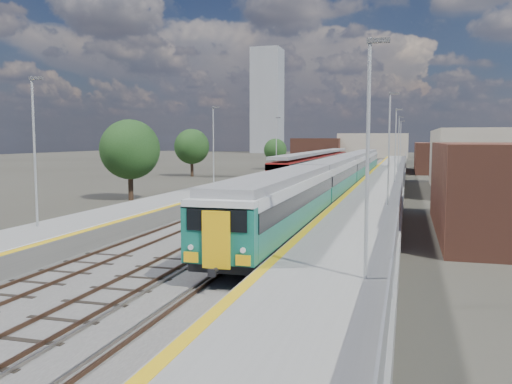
% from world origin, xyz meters
% --- Properties ---
extents(ground, '(320.00, 320.00, 0.00)m').
position_xyz_m(ground, '(0.00, 50.00, 0.00)').
color(ground, '#47443A').
rests_on(ground, ground).
extents(ballast_bed, '(10.50, 155.00, 0.06)m').
position_xyz_m(ballast_bed, '(-2.25, 52.50, 0.03)').
color(ballast_bed, '#565451').
rests_on(ballast_bed, ground).
extents(tracks, '(8.96, 160.00, 0.17)m').
position_xyz_m(tracks, '(-1.65, 54.18, 0.11)').
color(tracks, '#4C3323').
rests_on(tracks, ground).
extents(platform_right, '(4.70, 155.00, 8.52)m').
position_xyz_m(platform_right, '(5.28, 52.49, 0.54)').
color(platform_right, slate).
rests_on(platform_right, ground).
extents(platform_left, '(4.30, 155.00, 8.52)m').
position_xyz_m(platform_left, '(-9.05, 52.49, 0.52)').
color(platform_left, slate).
rests_on(platform_left, ground).
extents(buildings, '(72.00, 185.50, 40.00)m').
position_xyz_m(buildings, '(-18.12, 138.60, 10.70)').
color(buildings, brown).
rests_on(buildings, ground).
extents(green_train, '(2.77, 77.07, 3.05)m').
position_xyz_m(green_train, '(1.50, 40.83, 2.15)').
color(green_train, black).
rests_on(green_train, ground).
extents(red_train, '(2.69, 54.62, 3.40)m').
position_xyz_m(red_train, '(-5.50, 68.07, 2.01)').
color(red_train, black).
rests_on(red_train, ground).
extents(tree_a, '(5.28, 5.28, 7.15)m').
position_xyz_m(tree_a, '(-15.79, 27.91, 4.50)').
color(tree_a, '#382619').
rests_on(tree_a, ground).
extents(tree_b, '(5.07, 5.07, 6.86)m').
position_xyz_m(tree_b, '(-22.24, 57.83, 4.32)').
color(tree_b, '#382619').
rests_on(tree_b, ground).
extents(tree_c, '(4.05, 4.05, 5.49)m').
position_xyz_m(tree_c, '(-14.82, 78.48, 3.45)').
color(tree_c, '#382619').
rests_on(tree_c, ground).
extents(tree_d, '(4.05, 4.05, 5.49)m').
position_xyz_m(tree_d, '(21.32, 68.39, 3.45)').
color(tree_d, '#382619').
rests_on(tree_d, ground).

